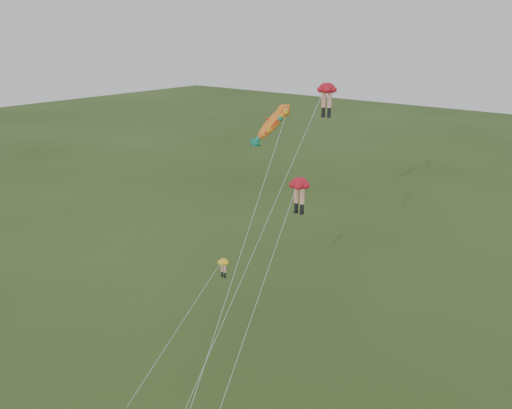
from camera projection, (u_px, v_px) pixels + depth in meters
The scene contains 4 objects.
legs_kite_red_high at pixel (324, 96), 39.07m from camera, with size 2.75×14.29×20.80m.
legs_kite_red_mid at pixel (298, 190), 36.37m from camera, with size 1.54×10.60×15.30m.
legs_kite_yellow at pixel (216, 274), 38.74m from camera, with size 2.54×8.67×9.38m.
fish_kite at pixel (273, 124), 37.51m from camera, with size 2.50×12.46×19.88m.
Camera 1 is at (22.94, -21.50, 24.66)m, focal length 40.00 mm.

